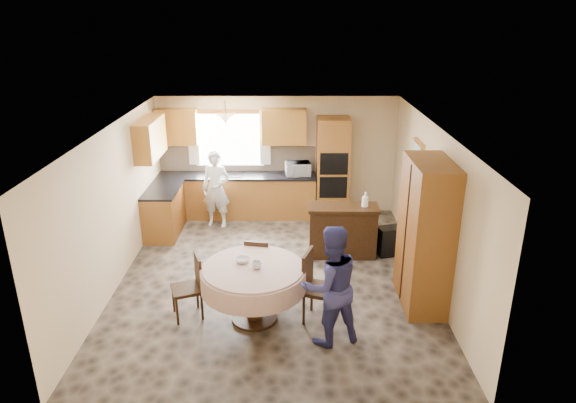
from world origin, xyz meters
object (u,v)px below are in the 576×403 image
(cupboard, at_px, (426,235))
(person_sink, at_px, (216,189))
(dining_table, at_px, (253,279))
(chair_left, at_px, (191,283))
(sideboard, at_px, (342,232))
(chair_back, at_px, (258,263))
(person_dining, at_px, (330,286))
(oven_tower, at_px, (332,168))
(chair_right, at_px, (316,283))

(cupboard, xyz_separation_m, person_sink, (-3.43, 2.93, -0.32))
(dining_table, distance_m, chair_left, 0.91)
(sideboard, relative_size, chair_back, 1.36)
(person_dining, bearing_deg, cupboard, -166.52)
(cupboard, distance_m, chair_left, 3.43)
(person_dining, bearing_deg, dining_table, -46.15)
(dining_table, bearing_deg, person_sink, 105.76)
(cupboard, distance_m, person_sink, 4.53)
(sideboard, xyz_separation_m, dining_table, (-1.45, -2.06, 0.21))
(person_sink, bearing_deg, oven_tower, 20.07)
(sideboard, relative_size, chair_right, 1.18)
(person_dining, bearing_deg, chair_back, -71.80)
(chair_right, distance_m, person_dining, 0.59)
(chair_back, relative_size, chair_right, 0.87)
(chair_left, distance_m, person_sink, 3.31)
(chair_right, bearing_deg, cupboard, -54.72)
(person_dining, bearing_deg, oven_tower, -115.39)
(sideboard, bearing_deg, person_sink, 151.90)
(cupboard, bearing_deg, dining_table, -168.95)
(sideboard, distance_m, chair_right, 2.13)
(sideboard, bearing_deg, cupboard, -55.74)
(oven_tower, relative_size, chair_back, 2.34)
(cupboard, xyz_separation_m, chair_right, (-1.61, -0.47, -0.53))
(sideboard, height_order, cupboard, cupboard)
(oven_tower, relative_size, sideboard, 1.72)
(cupboard, distance_m, person_dining, 1.76)
(dining_table, height_order, person_sink, person_sink)
(person_sink, xyz_separation_m, person_dining, (1.99, -3.90, 0.05))
(person_sink, height_order, person_dining, person_dining)
(chair_back, distance_m, person_dining, 1.64)
(sideboard, height_order, chair_back, chair_back)
(chair_right, bearing_deg, dining_table, 110.05)
(oven_tower, distance_m, chair_left, 4.47)
(chair_right, relative_size, person_sink, 0.67)
(cupboard, relative_size, person_dining, 1.34)
(chair_right, distance_m, person_sink, 3.86)
(person_dining, bearing_deg, person_sink, -83.53)
(sideboard, height_order, dining_table, sideboard)
(oven_tower, relative_size, chair_right, 2.03)
(cupboard, xyz_separation_m, dining_table, (-2.47, -0.48, -0.45))
(oven_tower, height_order, cupboard, cupboard)
(chair_left, height_order, person_sink, person_sink)
(chair_left, distance_m, chair_back, 1.12)
(chair_left, xyz_separation_m, person_dining, (1.92, -0.61, 0.31))
(cupboard, height_order, person_dining, cupboard)
(oven_tower, bearing_deg, cupboard, -72.67)
(chair_back, distance_m, person_sink, 2.84)
(sideboard, relative_size, person_sink, 0.79)
(sideboard, xyz_separation_m, chair_back, (-1.43, -1.29, 0.06))
(person_sink, relative_size, person_dining, 0.94)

